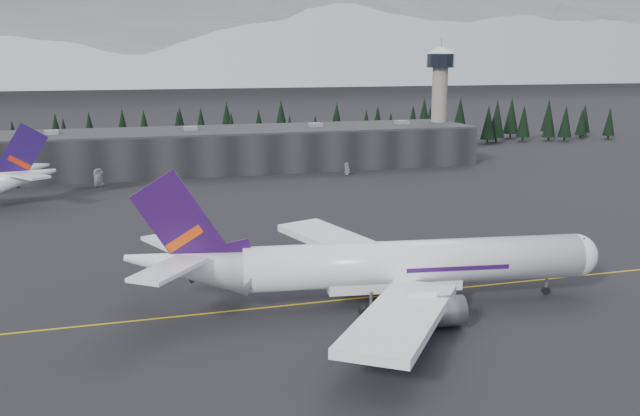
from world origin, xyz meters
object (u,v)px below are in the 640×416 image
object	(u,v)px
terminal	(223,149)
gse_vehicle_b	(347,173)
control_tower	(440,90)
gse_vehicle_a	(98,184)
jet_main	(374,265)

from	to	relation	value
terminal	gse_vehicle_b	xyz separation A→B (m)	(33.35, -22.10, -5.65)
control_tower	gse_vehicle_b	world-z (taller)	control_tower
terminal	gse_vehicle_a	xyz separation A→B (m)	(-37.63, -21.15, -5.59)
jet_main	gse_vehicle_a	distance (m)	115.19
terminal	jet_main	world-z (taller)	jet_main
jet_main	gse_vehicle_a	bearing A→B (deg)	117.40
gse_vehicle_b	terminal	bearing A→B (deg)	-130.17
control_tower	gse_vehicle_b	size ratio (longest dim) A/B	9.88
gse_vehicle_a	terminal	bearing A→B (deg)	0.46
control_tower	jet_main	bearing A→B (deg)	-119.28
terminal	gse_vehicle_a	size ratio (longest dim) A/B	31.51
control_tower	jet_main	distance (m)	153.18
jet_main	gse_vehicle_b	size ratio (longest dim) A/B	17.93
gse_vehicle_b	jet_main	bearing A→B (deg)	-23.58
control_tower	gse_vehicle_b	distance (m)	53.69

